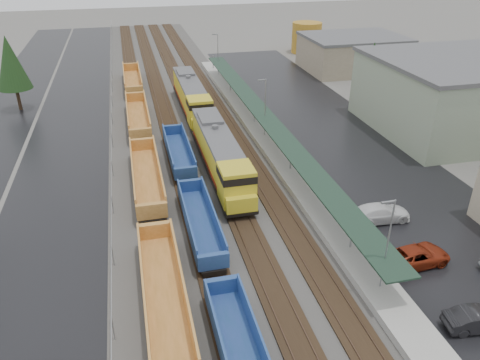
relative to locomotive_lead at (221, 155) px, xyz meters
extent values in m
cube|color=#302D2B|center=(-2.00, 18.64, -2.47)|extent=(20.00, 160.00, 0.08)
cube|color=black|center=(-8.00, 18.64, -2.35)|extent=(2.60, 160.00, 0.15)
cube|color=#473326|center=(-8.72, 18.64, -2.24)|extent=(0.08, 160.00, 0.07)
cube|color=#473326|center=(-7.28, 18.64, -2.24)|extent=(0.08, 160.00, 0.07)
cube|color=black|center=(-4.00, 18.64, -2.35)|extent=(2.60, 160.00, 0.15)
cube|color=#473326|center=(-4.72, 18.64, -2.24)|extent=(0.08, 160.00, 0.07)
cube|color=#473326|center=(-3.28, 18.64, -2.24)|extent=(0.08, 160.00, 0.07)
cube|color=black|center=(0.00, 18.64, -2.35)|extent=(2.60, 160.00, 0.15)
cube|color=#473326|center=(-0.72, 18.64, -2.24)|extent=(0.08, 160.00, 0.07)
cube|color=#473326|center=(0.72, 18.64, -2.24)|extent=(0.08, 160.00, 0.07)
cube|color=black|center=(4.00, 18.64, -2.35)|extent=(2.60, 160.00, 0.15)
cube|color=#473326|center=(3.28, 18.64, -2.24)|extent=(0.08, 160.00, 0.07)
cube|color=#473326|center=(4.72, 18.64, -2.24)|extent=(0.08, 160.00, 0.07)
cube|color=black|center=(-17.00, 18.64, -2.50)|extent=(10.00, 160.00, 0.02)
cube|color=black|center=(17.00, 8.64, -2.50)|extent=(16.00, 100.00, 0.02)
cube|color=#9E9B93|center=(7.50, 8.64, -2.16)|extent=(3.00, 80.00, 0.70)
cylinder|color=gray|center=(7.50, -16.36, -0.61)|extent=(0.16, 0.16, 2.40)
cylinder|color=gray|center=(7.50, -1.36, -0.61)|extent=(0.16, 0.16, 2.40)
cylinder|color=gray|center=(7.50, 13.64, -0.61)|extent=(0.16, 0.16, 2.40)
cylinder|color=gray|center=(7.50, 28.64, -0.61)|extent=(0.16, 0.16, 2.40)
cylinder|color=gray|center=(7.50, 43.64, -0.61)|extent=(0.16, 0.16, 2.40)
cube|color=#1B3124|center=(7.50, 8.64, 0.69)|extent=(2.60, 65.00, 0.15)
cylinder|color=gray|center=(7.50, -21.36, 1.49)|extent=(0.12, 0.12, 8.00)
cube|color=gray|center=(7.00, -21.36, 5.39)|extent=(1.00, 0.15, 0.12)
cylinder|color=gray|center=(7.50, 8.64, 1.49)|extent=(0.12, 0.12, 8.00)
cube|color=gray|center=(7.00, 8.64, 5.39)|extent=(1.00, 0.15, 0.12)
cylinder|color=gray|center=(7.50, 38.64, 1.49)|extent=(0.12, 0.12, 8.00)
cube|color=gray|center=(7.00, 38.64, 5.39)|extent=(1.00, 0.15, 0.12)
cylinder|color=gray|center=(-11.50, -21.36, -1.51)|extent=(0.08, 0.08, 2.00)
cylinder|color=gray|center=(-11.50, -13.36, -1.51)|extent=(0.08, 0.08, 2.00)
cylinder|color=gray|center=(-11.50, -5.36, -1.51)|extent=(0.08, 0.08, 2.00)
cylinder|color=gray|center=(-11.50, 2.64, -1.51)|extent=(0.08, 0.08, 2.00)
cylinder|color=gray|center=(-11.50, 10.64, -1.51)|extent=(0.08, 0.08, 2.00)
cylinder|color=gray|center=(-11.50, 18.64, -1.51)|extent=(0.08, 0.08, 2.00)
cylinder|color=gray|center=(-11.50, 26.64, -1.51)|extent=(0.08, 0.08, 2.00)
cylinder|color=gray|center=(-11.50, 34.64, -1.51)|extent=(0.08, 0.08, 2.00)
cylinder|color=gray|center=(-11.50, 42.64, -1.51)|extent=(0.08, 0.08, 2.00)
cylinder|color=gray|center=(-11.50, 50.64, -1.51)|extent=(0.08, 0.08, 2.00)
cylinder|color=gray|center=(-11.50, 58.64, -1.51)|extent=(0.08, 0.08, 2.00)
cylinder|color=gray|center=(-11.50, 66.64, -1.51)|extent=(0.08, 0.08, 2.00)
cylinder|color=gray|center=(-11.50, 74.64, -1.51)|extent=(0.08, 0.08, 2.00)
cylinder|color=gray|center=(-11.50, 82.64, -1.51)|extent=(0.08, 0.08, 2.00)
cylinder|color=gray|center=(-11.50, 90.64, -1.51)|extent=(0.08, 0.08, 2.00)
cube|color=gray|center=(-11.50, 18.64, -0.51)|extent=(0.05, 160.00, 0.05)
cube|color=gray|center=(34.00, 38.64, 0.49)|extent=(18.00, 14.00, 6.00)
cube|color=#59595B|center=(34.00, 38.64, 3.74)|extent=(18.36, 14.28, 0.50)
ellipsoid|color=#4C5C48|center=(-32.00, 158.64, -2.51)|extent=(154.00, 110.00, 19.80)
cylinder|color=#332316|center=(-25.00, 28.64, -0.86)|extent=(0.50, 0.50, 3.30)
cone|color=black|center=(-25.00, 28.64, 4.64)|extent=(4.84, 4.84, 7.70)
cylinder|color=#332316|center=(26.00, 16.64, -1.01)|extent=(0.50, 0.50, 3.00)
cone|color=black|center=(26.00, 16.64, 3.99)|extent=(4.40, 4.40, 7.00)
cube|color=black|center=(0.00, 0.74, -1.64)|extent=(3.12, 20.80, 0.42)
cube|color=gold|center=(0.00, 1.78, 0.13)|extent=(2.91, 16.64, 3.12)
cube|color=gold|center=(0.00, -7.37, 0.34)|extent=(3.12, 3.33, 3.54)
cube|color=black|center=(0.00, -7.37, 1.38)|extent=(3.17, 3.38, 0.73)
cube|color=gold|center=(0.00, -9.25, -0.70)|extent=(2.91, 1.04, 1.46)
cube|color=#59595B|center=(0.00, 1.78, 1.80)|extent=(2.96, 16.64, 0.36)
cube|color=maroon|center=(-1.48, 1.78, -1.12)|extent=(0.04, 16.64, 0.36)
cube|color=maroon|center=(1.48, 1.78, -1.12)|extent=(0.04, 16.64, 0.36)
cube|color=black|center=(0.00, 0.74, -2.05)|extent=(2.29, 6.24, 0.62)
cube|color=black|center=(0.00, -6.54, -1.95)|extent=(2.50, 4.16, 0.52)
cube|color=black|center=(0.00, 8.02, -1.95)|extent=(2.50, 4.16, 0.52)
cylinder|color=#59595B|center=(0.00, 2.82, 2.11)|extent=(0.73, 0.73, 0.52)
cube|color=#59595B|center=(0.00, 5.94, 2.06)|extent=(2.50, 4.16, 0.52)
cube|color=black|center=(0.00, 21.74, -1.64)|extent=(3.12, 20.80, 0.42)
cube|color=gold|center=(0.00, 22.78, 0.13)|extent=(2.91, 16.64, 3.12)
cube|color=gold|center=(0.00, 13.63, 0.34)|extent=(3.12, 3.33, 3.54)
cube|color=black|center=(0.00, 13.63, 1.38)|extent=(3.17, 3.38, 0.73)
cube|color=gold|center=(0.00, 11.75, -0.70)|extent=(2.91, 1.04, 1.46)
cube|color=#59595B|center=(0.00, 22.78, 1.80)|extent=(2.96, 16.64, 0.36)
cube|color=maroon|center=(-1.48, 22.78, -1.12)|extent=(0.04, 16.64, 0.36)
cube|color=maroon|center=(1.48, 22.78, -1.12)|extent=(0.04, 16.64, 0.36)
cube|color=black|center=(0.00, 21.74, -2.05)|extent=(2.29, 6.24, 0.62)
cube|color=black|center=(0.00, 14.46, -1.95)|extent=(2.50, 4.16, 0.52)
cube|color=black|center=(0.00, 29.02, -1.95)|extent=(2.50, 4.16, 0.52)
cylinder|color=#59595B|center=(0.00, 23.82, 2.11)|extent=(0.73, 0.73, 0.52)
cube|color=#59595B|center=(0.00, 26.94, 2.06)|extent=(2.50, 4.16, 0.52)
cube|color=#A8712E|center=(-8.00, -19.26, -1.62)|extent=(2.78, 14.85, 0.27)
cube|color=#A8712E|center=(-9.33, -19.26, -0.66)|extent=(0.16, 14.85, 1.92)
cube|color=#A8712E|center=(-6.67, -19.26, -0.66)|extent=(0.16, 14.85, 1.92)
cube|color=#A8712E|center=(-8.00, -11.62, -0.87)|extent=(2.78, 0.53, 1.49)
cube|color=black|center=(-8.00, -12.37, -1.94)|extent=(2.14, 2.35, 0.53)
cube|color=#A8712E|center=(-8.00, -0.67, -1.62)|extent=(2.78, 14.85, 0.27)
cube|color=#A8712E|center=(-9.33, -0.67, -0.66)|extent=(0.16, 14.85, 1.92)
cube|color=#A8712E|center=(-6.67, -0.67, -0.66)|extent=(0.16, 14.85, 1.92)
cube|color=#A8712E|center=(-8.00, -8.31, -0.87)|extent=(2.78, 0.53, 1.49)
cube|color=#A8712E|center=(-8.00, 6.97, -0.87)|extent=(2.78, 0.53, 1.49)
cube|color=black|center=(-8.00, -7.56, -1.94)|extent=(2.14, 2.35, 0.53)
cube|color=black|center=(-8.00, 6.22, -1.94)|extent=(2.14, 2.35, 0.53)
cube|color=#A8712E|center=(-8.00, 17.92, -1.62)|extent=(2.78, 14.85, 0.27)
cube|color=#A8712E|center=(-9.33, 17.92, -0.66)|extent=(0.16, 14.85, 1.92)
cube|color=#A8712E|center=(-6.67, 17.92, -0.66)|extent=(0.16, 14.85, 1.92)
cube|color=#A8712E|center=(-8.00, 10.28, -0.87)|extent=(2.78, 0.53, 1.49)
cube|color=#A8712E|center=(-8.00, 25.56, -0.87)|extent=(2.78, 0.53, 1.49)
cube|color=black|center=(-8.00, 11.03, -1.94)|extent=(2.14, 2.35, 0.53)
cube|color=black|center=(-8.00, 24.81, -1.94)|extent=(2.14, 2.35, 0.53)
cube|color=#A8712E|center=(-8.00, 36.51, -1.62)|extent=(2.78, 14.85, 0.27)
cube|color=#A8712E|center=(-9.33, 36.51, -0.66)|extent=(0.16, 14.85, 1.92)
cube|color=#A8712E|center=(-6.67, 36.51, -0.66)|extent=(0.16, 14.85, 1.92)
cube|color=#A8712E|center=(-8.00, 28.87, -0.87)|extent=(2.78, 0.53, 1.49)
cube|color=#A8712E|center=(-8.00, 44.15, -0.87)|extent=(2.78, 0.53, 1.49)
cube|color=black|center=(-8.00, 29.62, -1.94)|extent=(2.14, 2.35, 0.53)
cube|color=black|center=(-8.00, 43.41, -1.94)|extent=(2.14, 2.35, 0.53)
cube|color=navy|center=(-5.18, -25.68, -0.84)|extent=(0.14, 12.02, 1.69)
cube|color=navy|center=(-2.82, -25.68, -0.84)|extent=(0.14, 12.02, 1.69)
cube|color=navy|center=(-4.00, -19.49, -1.03)|extent=(2.45, 0.47, 1.32)
cube|color=black|center=(-4.00, -20.15, -1.97)|extent=(1.88, 2.07, 0.47)
cube|color=navy|center=(-4.00, -10.37, -1.69)|extent=(2.45, 12.02, 0.24)
cube|color=navy|center=(-5.18, -10.37, -0.84)|extent=(0.14, 12.02, 1.69)
cube|color=navy|center=(-2.82, -10.37, -0.84)|extent=(0.14, 12.02, 1.69)
cube|color=navy|center=(-4.00, -16.57, -1.03)|extent=(2.45, 0.47, 1.32)
cube|color=navy|center=(-4.00, -4.18, -1.03)|extent=(2.45, 0.47, 1.32)
cube|color=black|center=(-4.00, -15.91, -1.97)|extent=(1.88, 2.07, 0.47)
cube|color=black|center=(-4.00, -4.84, -1.97)|extent=(1.88, 2.07, 0.47)
cube|color=navy|center=(-4.00, 4.94, -1.69)|extent=(2.45, 12.02, 0.24)
cube|color=navy|center=(-5.18, 4.94, -0.84)|extent=(0.14, 12.02, 1.69)
cube|color=navy|center=(-2.82, 4.94, -0.84)|extent=(0.14, 12.02, 1.69)
cube|color=navy|center=(-4.00, -1.26, -1.03)|extent=(2.45, 0.47, 1.32)
cube|color=navy|center=(-4.00, 11.13, -1.03)|extent=(2.45, 0.47, 1.32)
cube|color=black|center=(-4.00, -0.60, -1.97)|extent=(1.88, 2.07, 0.47)
cube|color=black|center=(-4.00, 10.47, -1.97)|extent=(1.88, 2.07, 0.47)
cylinder|color=#AD7C22|center=(30.76, 55.00, 0.73)|extent=(6.47, 6.47, 6.47)
imported|color=black|center=(12.21, -26.06, -1.74)|extent=(2.20, 4.82, 1.53)
imported|color=maroon|center=(12.03, -18.86, -1.73)|extent=(3.04, 5.79, 1.56)
imported|color=white|center=(12.39, -12.34, -1.68)|extent=(2.46, 5.74, 1.65)
camera|label=1|loc=(-8.81, -44.83, 21.03)|focal=35.00mm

